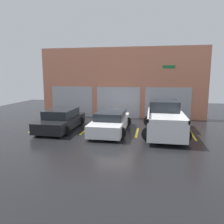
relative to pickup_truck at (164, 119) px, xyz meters
The scene contains 9 objects.
ground_plane 3.42m from the pickup_truck, 160.65° to the left, with size 28.00×28.00×0.00m, color black.
shophouse_building 5.69m from the pickup_truck, 125.61° to the left, with size 12.95×0.68×5.46m.
pickup_truck is the anchor object (origin of this frame).
sedan_white 3.15m from the pickup_truck, behind, with size 2.22×4.59×1.22m.
sedan_side 6.27m from the pickup_truck, behind, with size 2.18×4.21×1.26m.
parking_stripe_far_left 7.88m from the pickup_truck, behind, with size 0.12×2.20×0.01m, color gold.
parking_stripe_left 4.78m from the pickup_truck, behind, with size 0.12×2.20×0.01m, color gold.
parking_stripe_centre 1.80m from the pickup_truck, 169.72° to the right, with size 0.12×2.20×0.01m, color gold.
parking_stripe_right 1.80m from the pickup_truck, 10.28° to the right, with size 0.12×2.20×0.01m, color gold.
Camera 1 is at (2.33, -13.87, 3.31)m, focal length 35.00 mm.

